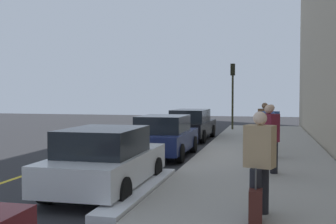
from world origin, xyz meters
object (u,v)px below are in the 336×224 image
parked_car_white (106,160)px  pedestrian_burgundy_coat (269,137)px  pedestrian_tan_coat (260,161)px  pedestrian_brown_coat (265,125)px  traffic_light_pole (233,85)px  rolling_suitcase (256,206)px  parked_car_black (191,124)px  parked_car_navy (164,136)px  pedestrian_blue_coat (271,129)px

parked_car_white → pedestrian_burgundy_coat: 4.39m
pedestrian_tan_coat → pedestrian_brown_coat: (9.00, -0.03, -0.02)m
pedestrian_tan_coat → traffic_light_pole: (17.82, 1.90, 1.71)m
rolling_suitcase → parked_car_black: bearing=14.7°
parked_car_white → traffic_light_pole: bearing=-5.8°
parked_car_white → parked_car_navy: same height
traffic_light_pole → rolling_suitcase: traffic_light_pole is taller
pedestrian_tan_coat → pedestrian_burgundy_coat: 3.98m
pedestrian_brown_coat → parked_car_black: bearing=41.9°
parked_car_black → traffic_light_pole: (4.81, -1.66, 2.09)m
parked_car_white → pedestrian_tan_coat: bearing=-115.0°
parked_car_black → pedestrian_tan_coat: bearing=-164.7°
traffic_light_pole → pedestrian_brown_coat: bearing=-167.6°
parked_car_navy → pedestrian_brown_coat: 3.99m
pedestrian_blue_coat → parked_car_navy: bearing=85.7°
parked_car_white → pedestrian_blue_coat: pedestrian_blue_coat is taller
rolling_suitcase → parked_car_navy: bearing=24.5°
pedestrian_tan_coat → traffic_light_pole: traffic_light_pole is taller
parked_car_black → rolling_suitcase: size_ratio=5.25×
pedestrian_blue_coat → parked_car_black: bearing=32.1°
parked_car_navy → parked_car_black: same height
parked_car_white → pedestrian_brown_coat: pedestrian_brown_coat is taller
parked_car_black → rolling_suitcase: 13.84m
parked_car_black → parked_car_navy: bearing=-179.5°
rolling_suitcase → pedestrian_burgundy_coat: bearing=-2.9°
pedestrian_brown_coat → traffic_light_pole: bearing=12.4°
pedestrian_blue_coat → pedestrian_brown_coat: size_ratio=0.99×
pedestrian_tan_coat → rolling_suitcase: pedestrian_tan_coat is taller
pedestrian_burgundy_coat → traffic_light_pole: size_ratio=0.47×
parked_car_black → rolling_suitcase: bearing=-165.3°
pedestrian_brown_coat → parked_car_navy: bearing=116.6°
parked_car_black → pedestrian_brown_coat: (-4.02, -3.60, 0.35)m
parked_car_navy → pedestrian_burgundy_coat: bearing=-131.4°
pedestrian_burgundy_coat → rolling_suitcase: (-4.35, 0.22, -0.71)m
parked_car_white → pedestrian_brown_coat: size_ratio=2.34×
parked_car_navy → parked_car_black: bearing=0.5°
pedestrian_burgundy_coat → rolling_suitcase: pedestrian_burgundy_coat is taller
parked_car_navy → pedestrian_blue_coat: 3.79m
pedestrian_blue_coat → pedestrian_brown_coat: bearing=6.0°
pedestrian_blue_coat → rolling_suitcase: bearing=177.6°
parked_car_white → parked_car_navy: 5.57m
rolling_suitcase → pedestrian_tan_coat: bearing=-8.2°
traffic_light_pole → rolling_suitcase: 18.45m
parked_car_navy → parked_car_white: bearing=179.8°
pedestrian_burgundy_coat → traffic_light_pole: 14.11m
pedestrian_burgundy_coat → pedestrian_brown_coat: size_ratio=1.03×
parked_car_white → rolling_suitcase: 4.04m
pedestrian_burgundy_coat → pedestrian_brown_coat: pedestrian_burgundy_coat is taller
parked_car_white → pedestrian_blue_coat: size_ratio=2.35×
parked_car_black → traffic_light_pole: bearing=-19.1°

